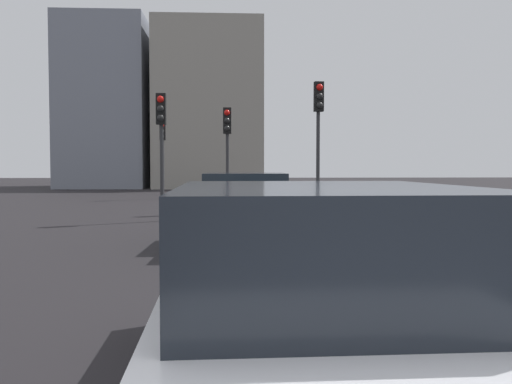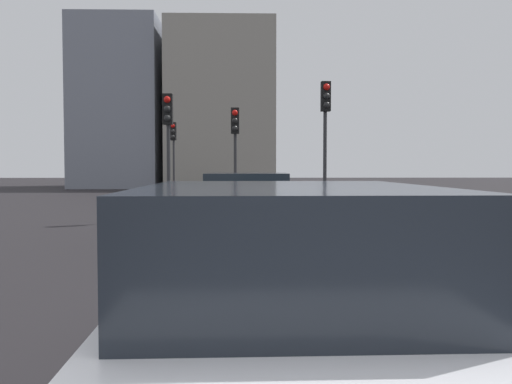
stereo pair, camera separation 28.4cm
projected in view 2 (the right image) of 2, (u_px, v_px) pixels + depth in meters
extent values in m
cube|color=#19606B|center=(248.00, 215.00, 11.55)|extent=(4.79, 2.04, 0.63)
cube|color=#1E232B|center=(248.00, 187.00, 11.29)|extent=(2.19, 1.72, 0.59)
cylinder|color=black|center=(289.00, 220.00, 13.02)|extent=(0.65, 0.24, 0.64)
cylinder|color=black|center=(211.00, 220.00, 13.04)|extent=(0.65, 0.24, 0.64)
cylinder|color=black|center=(296.00, 236.00, 10.09)|extent=(0.65, 0.24, 0.64)
cylinder|color=black|center=(196.00, 236.00, 10.11)|extent=(0.65, 0.24, 0.64)
cube|color=maroon|center=(284.00, 221.00, 9.16)|extent=(0.04, 0.20, 0.11)
cube|color=maroon|center=(205.00, 221.00, 9.18)|extent=(0.04, 0.20, 0.11)
cube|color=silver|center=(284.00, 333.00, 3.33)|extent=(4.80, 1.91, 0.64)
cube|color=#1E232B|center=(288.00, 238.00, 3.06)|extent=(2.17, 1.64, 0.60)
cylinder|color=black|center=(369.00, 310.00, 4.85)|extent=(0.64, 0.23, 0.64)
cylinder|color=black|center=(165.00, 312.00, 4.77)|extent=(0.64, 0.23, 0.64)
cylinder|color=#2D2D30|center=(169.00, 173.00, 16.01)|extent=(0.11, 0.11, 2.85)
cube|color=black|center=(168.00, 109.00, 15.86)|extent=(0.21, 0.29, 0.90)
sphere|color=red|center=(167.00, 100.00, 15.74)|extent=(0.20, 0.20, 0.20)
sphere|color=black|center=(167.00, 109.00, 15.75)|extent=(0.20, 0.20, 0.20)
sphere|color=black|center=(167.00, 118.00, 15.76)|extent=(0.20, 0.20, 0.20)
cylinder|color=#2D2D30|center=(325.00, 166.00, 16.55)|extent=(0.11, 0.11, 3.30)
cube|color=black|center=(326.00, 96.00, 16.39)|extent=(0.22, 0.29, 0.90)
sphere|color=red|center=(327.00, 87.00, 16.27)|extent=(0.20, 0.20, 0.20)
sphere|color=black|center=(327.00, 96.00, 16.28)|extent=(0.20, 0.20, 0.20)
sphere|color=black|center=(326.00, 105.00, 16.29)|extent=(0.20, 0.20, 0.20)
cylinder|color=#2D2D30|center=(235.00, 173.00, 18.96)|extent=(0.11, 0.11, 2.76)
cube|color=black|center=(235.00, 121.00, 18.82)|extent=(0.21, 0.29, 0.90)
sphere|color=red|center=(235.00, 113.00, 18.70)|extent=(0.20, 0.20, 0.20)
sphere|color=black|center=(235.00, 121.00, 18.71)|extent=(0.20, 0.20, 0.20)
sphere|color=black|center=(235.00, 128.00, 18.72)|extent=(0.20, 0.20, 0.20)
cylinder|color=#2D2D30|center=(174.00, 170.00, 27.16)|extent=(0.11, 0.11, 2.94)
cube|color=black|center=(173.00, 131.00, 27.01)|extent=(0.23, 0.30, 0.90)
sphere|color=red|center=(173.00, 126.00, 26.89)|extent=(0.20, 0.20, 0.20)
sphere|color=black|center=(173.00, 131.00, 26.90)|extent=(0.20, 0.20, 0.20)
sphere|color=black|center=(173.00, 137.00, 26.91)|extent=(0.20, 0.20, 0.20)
cube|color=gray|center=(222.00, 109.00, 43.78)|extent=(10.03, 8.16, 12.57)
cube|color=gray|center=(123.00, 107.00, 43.76)|extent=(9.37, 6.56, 12.92)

